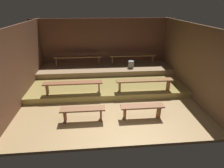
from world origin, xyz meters
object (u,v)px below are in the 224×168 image
Objects in this scene: bench_middle_left at (78,58)px; bench_middle_right at (133,57)px; pail_middle at (131,64)px; bench_lower_right at (144,82)px; bench_lower_left at (73,84)px; bench_floor_right at (142,108)px; bench_floor_left at (83,111)px.

bench_middle_left is 1.00× the size of bench_middle_right.
bench_middle_right reaches higher than pail_middle.
bench_lower_right is 0.93× the size of bench_middle_left.
pail_middle is at bearing 38.19° from bench_lower_left.
bench_floor_left is at bearing 180.00° from bench_floor_right.
pail_middle is (2.33, 1.83, 0.03)m from bench_lower_left.
bench_lower_left is at bearing -141.81° from pail_middle.
bench_lower_right is 1.84m from pail_middle.
bench_middle_left is 2.44m from pail_middle.
bench_lower_left is 2.47m from bench_lower_right.
bench_lower_right is (0.39, 1.32, 0.24)m from bench_floor_right.
bench_floor_left is 1.40m from bench_lower_left.
bench_middle_left is 2.53m from bench_middle_right.
bench_lower_right reaches higher than bench_floor_right.
bench_middle_left is (-0.03, 2.39, 0.22)m from bench_lower_left.
bench_floor_right is at bearing -94.58° from pail_middle.
bench_floor_left is at bearing -147.58° from bench_lower_right.
bench_floor_left is 1.69m from bench_floor_right.
bench_floor_right is at bearing -106.46° from bench_lower_right.
pail_middle is (2.36, -0.56, -0.19)m from bench_middle_left.
bench_middle_right is 0.62m from pail_middle.
bench_lower_left is 2.41m from bench_middle_left.
bench_lower_right is at bearing -43.76° from bench_middle_left.
bench_middle_right is at bearing 89.23° from bench_lower_right.
bench_floor_left is at bearing -83.52° from bench_middle_left.
bench_middle_right reaches higher than bench_lower_right.
bench_lower_right is at bearing -90.77° from bench_middle_right.
bench_floor_right is 0.62× the size of bench_lower_right.
bench_lower_right is at bearing 73.54° from bench_floor_right.
bench_floor_right is (1.69, 0.00, 0.00)m from bench_floor_left.
bench_lower_left is at bearing 106.46° from bench_floor_left.
bench_floor_right is at bearing -60.40° from bench_middle_left.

